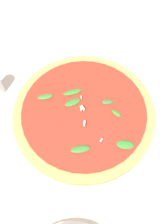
{
  "coord_description": "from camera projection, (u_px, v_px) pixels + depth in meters",
  "views": [
    {
      "loc": [
        0.25,
        0.02,
        0.57
      ],
      "look_at": [
        -0.03,
        0.03,
        0.03
      ],
      "focal_mm": 42.0,
      "sensor_mm": 36.0,
      "label": 1
    }
  ],
  "objects": [
    {
      "name": "pizza_arugula_main",
      "position": [
        84.0,
        115.0,
        0.62
      ],
      "size": [
        0.36,
        0.36,
        0.05
      ],
      "color": "white",
      "rests_on": "ground_plane"
    },
    {
      "name": "side_plate_white",
      "position": [
        126.0,
        26.0,
        0.77
      ],
      "size": [
        0.16,
        0.16,
        0.02
      ],
      "color": "white",
      "rests_on": "ground_plane"
    },
    {
      "name": "ground_plane",
      "position": [
        73.0,
        129.0,
        0.62
      ],
      "size": [
        6.0,
        6.0,
        0.0
      ],
      "primitive_type": "plane",
      "color": "beige"
    }
  ]
}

